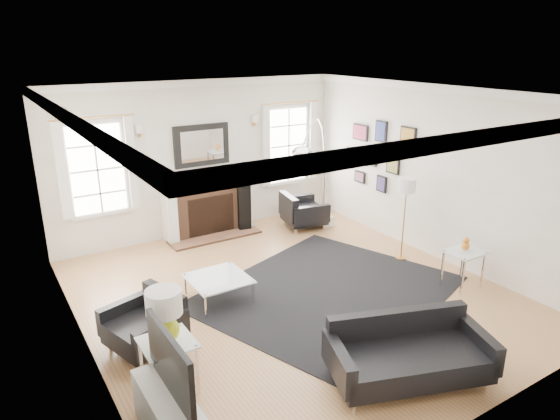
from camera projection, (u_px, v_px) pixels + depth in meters
floor at (292, 294)px, 7.11m from camera, size 6.00×6.00×0.00m
back_wall at (201, 158)px, 9.07m from camera, size 5.50×0.04×2.80m
front_wall at (487, 290)px, 4.26m from camera, size 5.50×0.04×2.80m
left_wall at (77, 243)px, 5.27m from camera, size 0.04×6.00×2.80m
right_wall at (434, 173)px, 8.06m from camera, size 0.04×6.00×2.80m
ceiling at (294, 94)px, 6.22m from camera, size 5.50×6.00×0.02m
crown_molding at (294, 99)px, 6.24m from camera, size 5.50×6.00×0.12m
fireplace at (208, 206)px, 9.17m from camera, size 1.70×0.69×1.11m
mantel_mirror at (202, 145)px, 8.95m from camera, size 1.05×0.07×0.75m
window_left at (97, 169)px, 8.07m from camera, size 1.24×0.15×1.62m
window_right at (288, 145)px, 9.94m from camera, size 1.24×0.15×1.62m
gallery_wall at (378, 151)px, 9.03m from camera, size 0.04×1.73×1.29m
tv_unit at (169, 410)px, 4.41m from camera, size 0.35×1.00×1.09m
area_rug at (328, 292)px, 7.17m from camera, size 4.15×3.81×0.01m
sofa at (407, 354)px, 5.25m from camera, size 1.84×1.28×0.55m
armchair_left at (148, 325)px, 5.77m from camera, size 0.93×0.99×0.55m
armchair_right at (301, 212)px, 9.57m from camera, size 0.89×0.96×0.56m
coffee_table at (218, 280)px, 6.84m from camera, size 0.78×0.78×0.35m
side_table_left at (168, 351)px, 5.02m from camera, size 0.52×0.52×0.57m
nesting_table at (464, 259)px, 7.16m from camera, size 0.52×0.44×0.57m
gourd_lamp at (165, 313)px, 4.88m from camera, size 0.36×0.36×0.57m
orange_vase at (466, 245)px, 7.09m from camera, size 0.12×0.12×0.19m
arc_floor_lamp at (315, 175)px, 8.64m from camera, size 1.61×1.49×2.28m
stick_floor_lamp at (406, 190)px, 7.89m from camera, size 0.28×0.28×1.38m
speaker_tower at (243, 200)px, 9.38m from camera, size 0.28×0.28×1.18m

